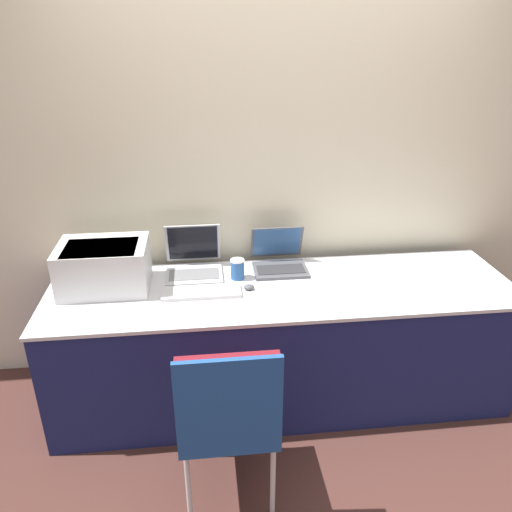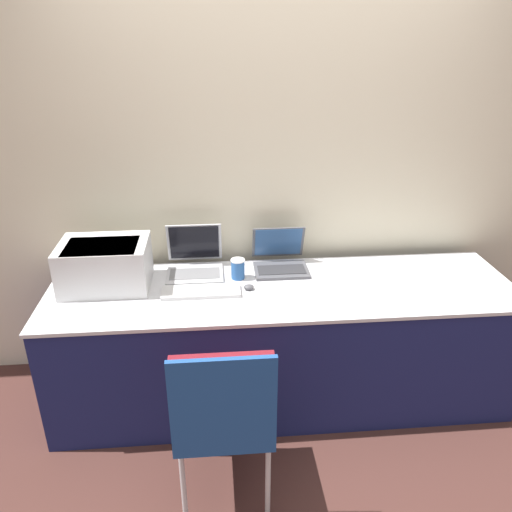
% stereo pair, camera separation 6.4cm
% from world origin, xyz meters
% --- Properties ---
extents(ground_plane, '(14.00, 14.00, 0.00)m').
position_xyz_m(ground_plane, '(0.00, 0.00, 0.00)').
color(ground_plane, '#472823').
extents(wall_back, '(8.00, 0.05, 2.60)m').
position_xyz_m(wall_back, '(0.00, 0.83, 1.30)').
color(wall_back, beige).
rests_on(wall_back, ground_plane).
extents(table, '(2.60, 0.74, 0.74)m').
position_xyz_m(table, '(0.00, 0.36, 0.37)').
color(table, '#191E51').
rests_on(table, ground_plane).
extents(printer, '(0.47, 0.35, 0.26)m').
position_xyz_m(printer, '(-0.97, 0.46, 0.88)').
color(printer, silver).
rests_on(printer, table).
extents(laptop_left, '(0.32, 0.33, 0.27)m').
position_xyz_m(laptop_left, '(-0.49, 0.60, 0.80)').
color(laptop_left, '#B7B7BC').
rests_on(laptop_left, table).
extents(laptop_right, '(0.32, 0.31, 0.23)m').
position_xyz_m(laptop_right, '(0.02, 0.61, 0.79)').
color(laptop_right, '#4C4C51').
rests_on(laptop_right, table).
extents(external_keyboard, '(0.43, 0.14, 0.02)m').
position_xyz_m(external_keyboard, '(-0.45, 0.33, 0.75)').
color(external_keyboard, silver).
rests_on(external_keyboard, table).
extents(coffee_cup, '(0.08, 0.08, 0.12)m').
position_xyz_m(coffee_cup, '(-0.24, 0.49, 0.80)').
color(coffee_cup, '#285699').
rests_on(coffee_cup, table).
extents(mouse, '(0.06, 0.05, 0.03)m').
position_xyz_m(mouse, '(-0.19, 0.35, 0.76)').
color(mouse, '#4C4C51').
rests_on(mouse, table).
extents(chair, '(0.43, 0.45, 0.91)m').
position_xyz_m(chair, '(-0.36, -0.40, 0.57)').
color(chair, maroon).
rests_on(chair, ground_plane).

